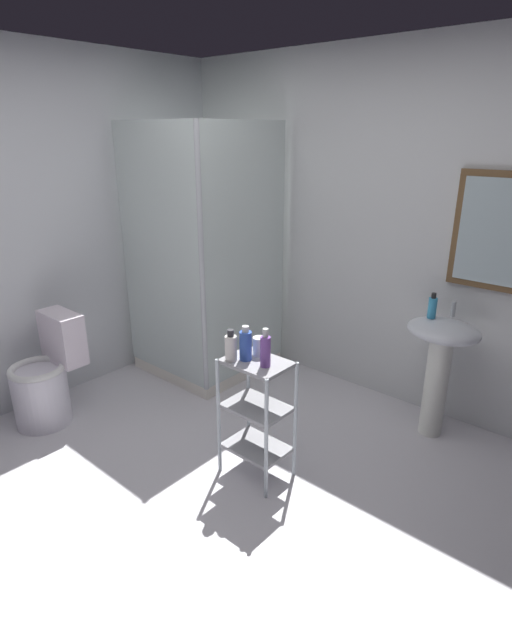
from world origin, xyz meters
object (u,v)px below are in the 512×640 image
(pedestal_sink, at_px, (440,355))
(shampoo_bottle_blue, at_px, (246,345))
(shower_stall, at_px, (206,320))
(toilet, at_px, (47,379))
(lotion_bottle_white, at_px, (231,347))
(storage_cart, at_px, (257,409))
(rinse_cup, at_px, (259,346))
(conditioner_bottle_purple, at_px, (265,350))
(hand_soap_bottle, at_px, (432,307))

(pedestal_sink, height_order, shampoo_bottle_blue, shampoo_bottle_blue)
(shower_stall, relative_size, toilet, 2.63)
(pedestal_sink, xyz_separation_m, toilet, (-2.11, -1.60, -0.26))
(shampoo_bottle_blue, bearing_deg, toilet, -161.75)
(shampoo_bottle_blue, relative_size, lotion_bottle_white, 1.11)
(storage_cart, bearing_deg, rinse_cup, 121.54)
(conditioner_bottle_purple, distance_m, shampoo_bottle_blue, 0.14)
(rinse_cup, bearing_deg, conditioner_bottle_purple, -36.93)
(pedestal_sink, distance_m, hand_soap_bottle, 0.32)
(pedestal_sink, bearing_deg, shampoo_bottle_blue, -120.73)
(pedestal_sink, height_order, storage_cart, pedestal_sink)
(storage_cart, height_order, rinse_cup, rinse_cup)
(hand_soap_bottle, bearing_deg, shower_stall, -168.59)
(shampoo_bottle_blue, bearing_deg, conditioner_bottle_purple, 3.06)
(conditioner_bottle_purple, bearing_deg, pedestal_sink, 64.50)
(pedestal_sink, xyz_separation_m, lotion_bottle_white, (-0.73, -1.18, 0.24))
(toilet, distance_m, shampoo_bottle_blue, 1.60)
(shampoo_bottle_blue, xyz_separation_m, rinse_cup, (0.01, 0.10, -0.04))
(shampoo_bottle_blue, height_order, lotion_bottle_white, shampoo_bottle_blue)
(lotion_bottle_white, xyz_separation_m, rinse_cup, (0.07, 0.16, -0.02))
(lotion_bottle_white, height_order, rinse_cup, lotion_bottle_white)
(pedestal_sink, height_order, conditioner_bottle_purple, conditioner_bottle_purple)
(shower_stall, xyz_separation_m, lotion_bottle_white, (1.09, -0.84, 0.35))
(conditioner_bottle_purple, bearing_deg, lotion_bottle_white, -161.43)
(pedestal_sink, distance_m, toilet, 2.66)
(storage_cart, distance_m, shampoo_bottle_blue, 0.40)
(shower_stall, distance_m, lotion_bottle_white, 1.42)
(shampoo_bottle_blue, bearing_deg, pedestal_sink, 59.27)
(shower_stall, xyz_separation_m, rinse_cup, (1.16, -0.68, 0.33))
(storage_cart, xyz_separation_m, hand_soap_bottle, (0.52, 1.10, 0.45))
(shower_stall, height_order, lotion_bottle_white, shower_stall)
(toilet, relative_size, lotion_bottle_white, 4.23)
(pedestal_sink, distance_m, lotion_bottle_white, 1.41)
(lotion_bottle_white, bearing_deg, toilet, -163.21)
(hand_soap_bottle, relative_size, lotion_bottle_white, 0.92)
(hand_soap_bottle, bearing_deg, pedestal_sink, -2.50)
(conditioner_bottle_purple, bearing_deg, shampoo_bottle_blue, -176.94)
(hand_soap_bottle, xyz_separation_m, lotion_bottle_white, (-0.63, -1.19, -0.06))
(lotion_bottle_white, relative_size, rinse_cup, 1.70)
(storage_cart, bearing_deg, pedestal_sink, 61.01)
(storage_cart, xyz_separation_m, lotion_bottle_white, (-0.12, -0.08, 0.38))
(hand_soap_bottle, relative_size, conditioner_bottle_purple, 0.76)
(rinse_cup, bearing_deg, storage_cart, -58.46)
(conditioner_bottle_purple, relative_size, lotion_bottle_white, 1.21)
(toilet, relative_size, rinse_cup, 7.21)
(pedestal_sink, xyz_separation_m, rinse_cup, (-0.65, -1.03, 0.21))
(pedestal_sink, xyz_separation_m, hand_soap_bottle, (-0.09, 0.00, 0.30))
(conditioner_bottle_purple, xyz_separation_m, lotion_bottle_white, (-0.19, -0.06, -0.02))
(pedestal_sink, relative_size, conditioner_bottle_purple, 3.73)
(toilet, relative_size, shampoo_bottle_blue, 3.82)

